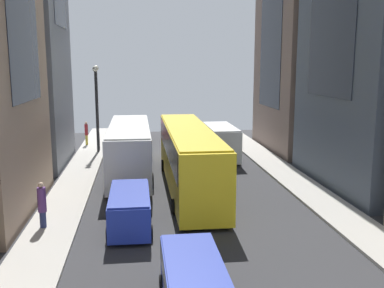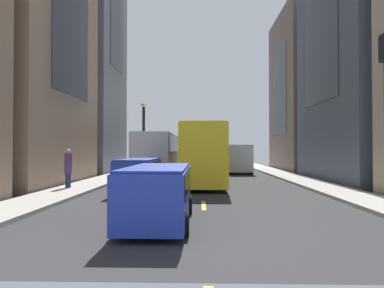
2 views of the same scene
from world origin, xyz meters
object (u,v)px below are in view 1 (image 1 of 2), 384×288
object	(u,v)px
city_bus_white	(129,145)
car_red_1	(134,128)
delivery_van_white	(221,140)
car_blue_0	(194,285)
car_blue_2	(130,207)
pedestrian_crossing_near	(86,132)
streetcar_yellow	(189,153)
pedestrian_walking_far	(42,204)

from	to	relation	value
city_bus_white	car_red_1	bearing A→B (deg)	89.26
delivery_van_white	car_blue_0	distance (m)	21.46
delivery_van_white	car_red_1	bearing A→B (deg)	121.83
car_blue_2	pedestrian_crossing_near	distance (m)	20.69
city_bus_white	car_red_1	xyz separation A→B (m)	(0.19, 14.77, -1.03)
car_blue_0	car_blue_2	xyz separation A→B (m)	(-1.96, 7.31, 0.00)
city_bus_white	pedestrian_crossing_near	xyz separation A→B (m)	(-3.94, 10.80, -0.74)
city_bus_white	car_blue_2	bearing A→B (deg)	-89.22
car_red_1	pedestrian_crossing_near	xyz separation A→B (m)	(-4.13, -3.97, 0.28)
streetcar_yellow	delivery_van_white	distance (m)	8.28
pedestrian_walking_far	car_red_1	bearing A→B (deg)	105.44
streetcar_yellow	car_blue_0	bearing A→B (deg)	-95.87
streetcar_yellow	pedestrian_crossing_near	xyz separation A→B (m)	(-7.40, 14.22, -0.86)
delivery_van_white	pedestrian_crossing_near	bearing A→B (deg)	148.16
streetcar_yellow	car_blue_2	bearing A→B (deg)	-118.80
car_blue_0	pedestrian_crossing_near	size ratio (longest dim) A/B	2.21
car_blue_2	pedestrian_crossing_near	size ratio (longest dim) A/B	2.20
city_bus_white	car_blue_2	world-z (taller)	city_bus_white
car_blue_2	pedestrian_crossing_near	bearing A→B (deg)	101.34
pedestrian_walking_far	pedestrian_crossing_near	xyz separation A→B (m)	(-0.28, 20.11, 0.04)
car_blue_2	city_bus_white	bearing A→B (deg)	90.78
delivery_van_white	pedestrian_walking_far	xyz separation A→B (m)	(-10.46, -13.44, -0.29)
car_blue_0	car_red_1	size ratio (longest dim) A/B	1.04
streetcar_yellow	car_blue_0	size ratio (longest dim) A/B	3.17
streetcar_yellow	pedestrian_walking_far	xyz separation A→B (m)	(-7.13, -5.89, -0.90)
car_blue_0	car_blue_2	distance (m)	7.57
city_bus_white	pedestrian_walking_far	distance (m)	10.04
car_blue_2	car_blue_0	bearing A→B (deg)	-75.00
car_red_1	pedestrian_walking_far	bearing A→B (deg)	-99.09
streetcar_yellow	car_blue_0	distance (m)	13.50
streetcar_yellow	car_red_1	world-z (taller)	streetcar_yellow
car_blue_2	car_red_1	bearing A→B (deg)	89.86
delivery_van_white	car_red_1	xyz separation A→B (m)	(-6.61, 10.64, -0.53)
streetcar_yellow	car_blue_2	xyz separation A→B (m)	(-3.33, -6.07, -1.14)
delivery_van_white	pedestrian_walking_far	size ratio (longest dim) A/B	2.71
city_bus_white	pedestrian_walking_far	xyz separation A→B (m)	(-3.66, -9.31, -0.78)
delivery_van_white	car_blue_2	distance (m)	15.17
city_bus_white	streetcar_yellow	xyz separation A→B (m)	(3.46, -3.42, 0.12)
delivery_van_white	pedestrian_walking_far	bearing A→B (deg)	-127.88
car_red_1	delivery_van_white	bearing A→B (deg)	-58.17
delivery_van_white	city_bus_white	bearing A→B (deg)	-148.72
city_bus_white	car_blue_2	size ratio (longest dim) A/B	2.49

